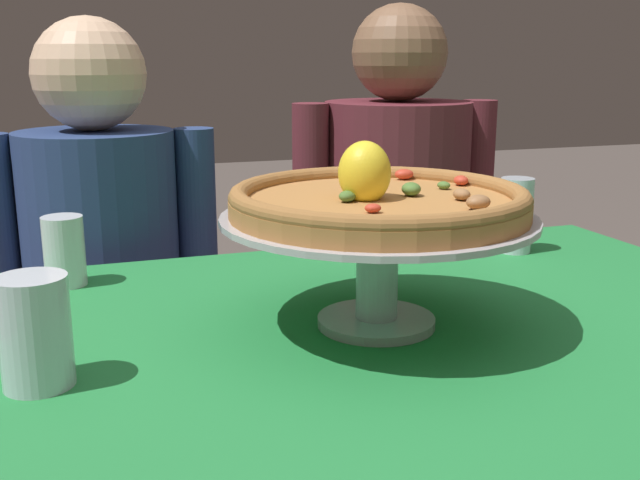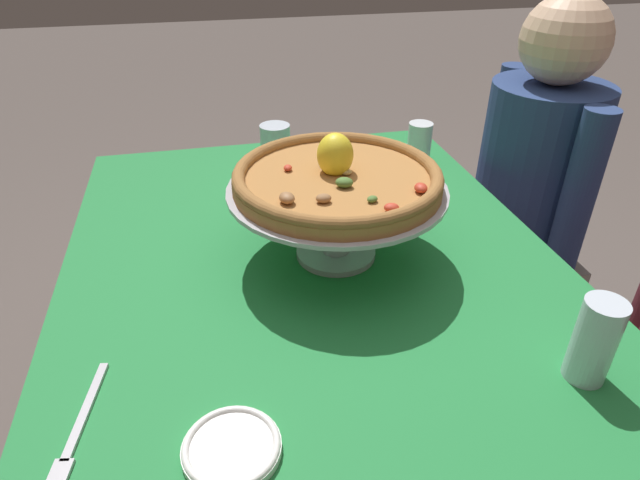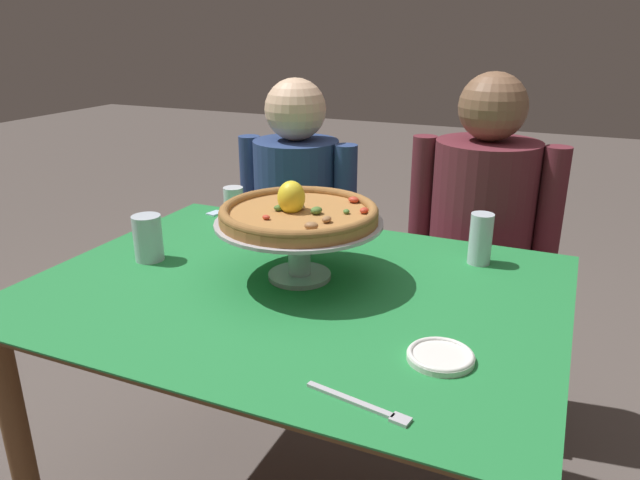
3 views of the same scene
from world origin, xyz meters
The scene contains 10 objects.
dining_table centered at (0.00, 0.00, 0.64)m, with size 1.26×0.96×0.75m.
pizza_stand centered at (-0.01, 0.05, 0.86)m, with size 0.41×0.41×0.15m.
pizza centered at (-0.01, 0.05, 0.92)m, with size 0.38×0.38×0.10m.
water_glass_side_left centered at (-0.43, -0.01, 0.80)m, with size 0.08×0.08×0.12m.
water_glass_back_left centered at (-0.40, 0.37, 0.80)m, with size 0.06×0.06×0.11m.
water_glass_back_right centered at (0.38, 0.33, 0.81)m, with size 0.06×0.06×0.14m.
side_plate centered at (0.40, -0.19, 0.76)m, with size 0.13×0.13×0.02m.
dinner_fork centered at (0.32, -0.39, 0.75)m, with size 0.20×0.05×0.01m.
sugar_packet centered at (-0.49, 0.41, 0.75)m, with size 0.05×0.04×0.01m, color silver.
diner_left centered at (-0.33, 0.69, 0.55)m, with size 0.46×0.33×1.17m.
Camera 2 is at (0.85, -0.18, 1.34)m, focal length 30.09 mm.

